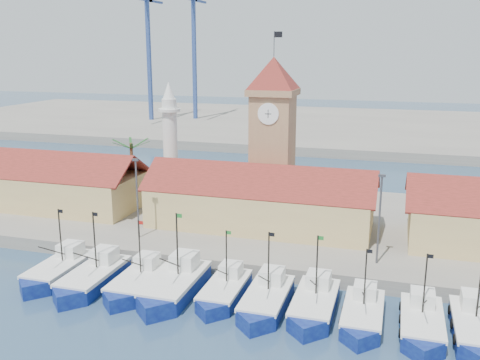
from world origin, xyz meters
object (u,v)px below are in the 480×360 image
(boat_0, at_px, (58,271))
(boat_5, at_px, (266,301))
(clock_tower, at_px, (273,132))
(minaret, at_px, (170,141))

(boat_0, relative_size, boat_5, 1.01)
(clock_tower, bearing_deg, boat_0, -124.60)
(clock_tower, bearing_deg, boat_5, -77.82)
(boat_5, xyz_separation_m, minaret, (-20.13, 25.74, 8.98))
(boat_0, bearing_deg, clock_tower, 55.40)
(boat_5, xyz_separation_m, clock_tower, (-5.13, 23.74, 11.21))
(clock_tower, xyz_separation_m, minaret, (-15.00, 2.00, -2.23))
(boat_0, distance_m, minaret, 26.96)
(boat_5, relative_size, minaret, 0.59)
(boat_0, relative_size, clock_tower, 0.43)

